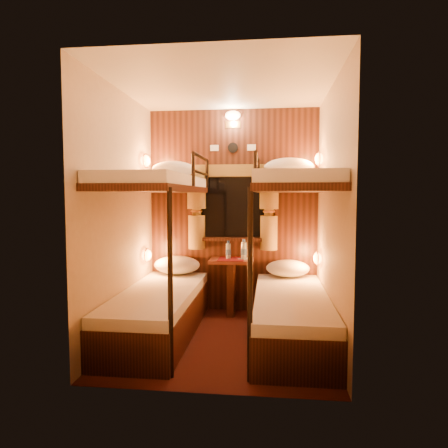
# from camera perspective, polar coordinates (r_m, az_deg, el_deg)

# --- Properties ---
(floor) EXTENTS (2.10, 2.10, 0.00)m
(floor) POSITION_cam_1_polar(r_m,az_deg,el_deg) (4.00, -0.17, -16.21)
(floor) COLOR #33120D
(floor) RESTS_ON ground
(ceiling) EXTENTS (2.10, 2.10, 0.00)m
(ceiling) POSITION_cam_1_polar(r_m,az_deg,el_deg) (3.88, -0.18, 19.20)
(ceiling) COLOR silver
(ceiling) RESTS_ON wall_back
(wall_back) EXTENTS (2.40, 0.00, 2.40)m
(wall_back) POSITION_cam_1_polar(r_m,az_deg,el_deg) (4.80, 1.30, 1.86)
(wall_back) COLOR #C6B293
(wall_back) RESTS_ON floor
(wall_front) EXTENTS (2.40, 0.00, 2.40)m
(wall_front) POSITION_cam_1_polar(r_m,az_deg,el_deg) (2.72, -2.77, 0.11)
(wall_front) COLOR #C6B293
(wall_front) RESTS_ON floor
(wall_left) EXTENTS (0.00, 2.40, 2.40)m
(wall_left) POSITION_cam_1_polar(r_m,az_deg,el_deg) (4.00, -14.56, 1.27)
(wall_left) COLOR #C6B293
(wall_left) RESTS_ON floor
(wall_right) EXTENTS (0.00, 2.40, 2.40)m
(wall_right) POSITION_cam_1_polar(r_m,az_deg,el_deg) (3.77, 15.10, 1.10)
(wall_right) COLOR #C6B293
(wall_right) RESTS_ON floor
(back_panel) EXTENTS (2.00, 0.03, 2.40)m
(back_panel) POSITION_cam_1_polar(r_m,az_deg,el_deg) (4.78, 1.28, 1.85)
(back_panel) COLOR black
(back_panel) RESTS_ON floor
(bunk_left) EXTENTS (0.72, 1.90, 1.82)m
(bunk_left) POSITION_cam_1_polar(r_m,az_deg,el_deg) (4.03, -9.32, -7.83)
(bunk_left) COLOR black
(bunk_left) RESTS_ON floor
(bunk_right) EXTENTS (0.72, 1.90, 1.82)m
(bunk_right) POSITION_cam_1_polar(r_m,az_deg,el_deg) (3.89, 9.57, -8.28)
(bunk_right) COLOR black
(bunk_right) RESTS_ON floor
(window) EXTENTS (1.00, 0.12, 0.79)m
(window) POSITION_cam_1_polar(r_m,az_deg,el_deg) (4.75, 1.25, 1.60)
(window) COLOR black
(window) RESTS_ON back_panel
(curtains) EXTENTS (1.10, 0.22, 1.00)m
(curtains) POSITION_cam_1_polar(r_m,az_deg,el_deg) (4.72, 1.21, 2.59)
(curtains) COLOR olive
(curtains) RESTS_ON back_panel
(back_fixtures) EXTENTS (0.54, 0.09, 0.48)m
(back_fixtures) POSITION_cam_1_polar(r_m,az_deg,el_deg) (4.82, 1.26, 14.35)
(back_fixtures) COLOR black
(back_fixtures) RESTS_ON back_panel
(reading_lamps) EXTENTS (2.00, 0.20, 1.25)m
(reading_lamps) POSITION_cam_1_polar(r_m,az_deg,el_deg) (4.45, 0.88, 2.19)
(reading_lamps) COLOR orange
(reading_lamps) RESTS_ON wall_left
(table) EXTENTS (0.50, 0.34, 0.66)m
(table) POSITION_cam_1_polar(r_m,az_deg,el_deg) (4.70, 1.06, -7.85)
(table) COLOR maroon
(table) RESTS_ON floor
(bottle_left) EXTENTS (0.06, 0.06, 0.21)m
(bottle_left) POSITION_cam_1_polar(r_m,az_deg,el_deg) (4.65, 0.62, -3.89)
(bottle_left) COLOR #99BFE5
(bottle_left) RESTS_ON table
(bottle_right) EXTENTS (0.07, 0.07, 0.23)m
(bottle_right) POSITION_cam_1_polar(r_m,az_deg,el_deg) (4.61, 2.84, -3.84)
(bottle_right) COLOR #99BFE5
(bottle_right) RESTS_ON table
(sachet_a) EXTENTS (0.10, 0.08, 0.01)m
(sachet_a) POSITION_cam_1_polar(r_m,az_deg,el_deg) (4.68, 3.11, -4.94)
(sachet_a) COLOR silver
(sachet_a) RESTS_ON table
(sachet_b) EXTENTS (0.09, 0.08, 0.01)m
(sachet_b) POSITION_cam_1_polar(r_m,az_deg,el_deg) (4.64, 2.42, -5.01)
(sachet_b) COLOR silver
(sachet_b) RESTS_ON table
(pillow_lower_left) EXTENTS (0.55, 0.39, 0.21)m
(pillow_lower_left) POSITION_cam_1_polar(r_m,az_deg,el_deg) (4.79, -6.73, -5.83)
(pillow_lower_left) COLOR white
(pillow_lower_left) RESTS_ON bunk_left
(pillow_lower_right) EXTENTS (0.50, 0.35, 0.19)m
(pillow_lower_right) POSITION_cam_1_polar(r_m,az_deg,el_deg) (4.66, 9.10, -6.27)
(pillow_lower_right) COLOR white
(pillow_lower_right) RESTS_ON bunk_right
(pillow_upper_left) EXTENTS (0.48, 0.34, 0.19)m
(pillow_upper_left) POSITION_cam_1_polar(r_m,az_deg,el_deg) (4.59, -7.27, 7.74)
(pillow_upper_left) COLOR white
(pillow_upper_left) RESTS_ON bunk_left
(pillow_upper_right) EXTENTS (0.56, 0.40, 0.22)m
(pillow_upper_right) POSITION_cam_1_polar(r_m,az_deg,el_deg) (4.55, 9.29, 7.95)
(pillow_upper_right) COLOR white
(pillow_upper_right) RESTS_ON bunk_right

